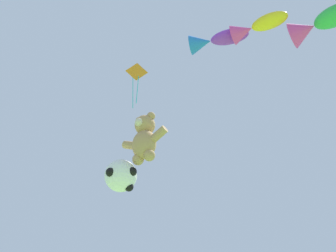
{
  "coord_description": "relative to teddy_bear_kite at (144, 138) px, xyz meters",
  "views": [
    {
      "loc": [
        7.29,
        -3.09,
        1.11
      ],
      "look_at": [
        1.21,
        5.34,
        8.09
      ],
      "focal_mm": 40.0,
      "sensor_mm": 36.0,
      "label": 1
    }
  ],
  "objects": [
    {
      "name": "teddy_bear_kite",
      "position": [
        0.0,
        0.0,
        0.0
      ],
      "size": [
        1.9,
        0.84,
        1.93
      ],
      "color": "tan"
    },
    {
      "name": "soccer_ball_kite",
      "position": [
        -0.87,
        -0.09,
        -1.21
      ],
      "size": [
        1.21,
        1.2,
        1.11
      ],
      "color": "white"
    },
    {
      "name": "diamond_kite",
      "position": [
        -1.82,
        1.41,
        4.82
      ],
      "size": [
        0.78,
        0.74,
        2.57
      ],
      "color": "orange"
    },
    {
      "name": "fish_kite_emerald",
      "position": [
        6.21,
        1.18,
        2.72
      ],
      "size": [
        2.11,
        0.93,
        0.92
      ],
      "color": "green"
    },
    {
      "name": "fish_kite_goldfin",
      "position": [
        4.36,
        0.53,
        3.21
      ],
      "size": [
        2.0,
        0.88,
        0.72
      ],
      "color": "yellow"
    },
    {
      "name": "fish_kite_violet",
      "position": [
        2.85,
        0.37,
        3.36
      ],
      "size": [
        2.23,
        1.32,
        0.74
      ],
      "color": "purple"
    }
  ]
}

